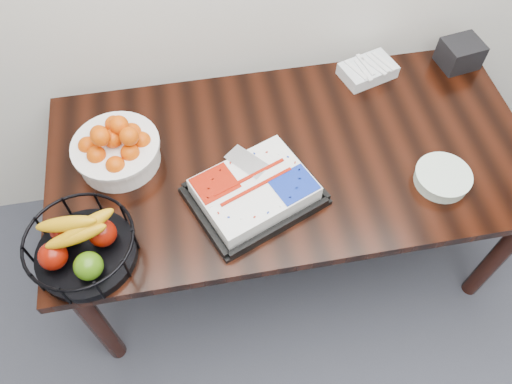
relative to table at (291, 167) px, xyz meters
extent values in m
cube|color=black|center=(0.00, 0.00, 0.07)|extent=(1.80, 0.90, 0.04)
cylinder|color=black|center=(-0.82, -0.37, -0.31)|extent=(0.07, 0.07, 0.71)
cylinder|color=black|center=(-0.82, 0.37, -0.31)|extent=(0.07, 0.07, 0.71)
cylinder|color=black|center=(0.82, -0.37, -0.31)|extent=(0.07, 0.07, 0.71)
cylinder|color=black|center=(0.82, 0.37, -0.31)|extent=(0.07, 0.07, 0.71)
cube|color=black|center=(-0.17, -0.17, 0.10)|extent=(0.52, 0.47, 0.02)
cube|color=white|center=(-0.17, -0.17, 0.14)|extent=(0.45, 0.40, 0.06)
cube|color=#981203|center=(-0.28, -0.09, 0.17)|extent=(0.17, 0.16, 0.00)
cube|color=navy|center=(-0.06, -0.24, 0.17)|extent=(0.17, 0.16, 0.00)
cube|color=silver|center=(-0.15, -0.08, 0.17)|extent=(0.15, 0.16, 0.00)
cylinder|color=white|center=(-0.63, 0.08, 0.13)|extent=(0.29, 0.29, 0.09)
cylinder|color=white|center=(-0.63, 0.08, 0.18)|extent=(0.31, 0.31, 0.01)
cylinder|color=black|center=(-0.74, -0.29, 0.10)|extent=(0.32, 0.32, 0.03)
torus|color=black|center=(-0.74, -0.29, 0.20)|extent=(0.35, 0.35, 0.01)
cylinder|color=white|center=(0.49, -0.22, 0.11)|extent=(0.19, 0.19, 0.04)
cylinder|color=white|center=(0.49, -0.22, 0.13)|extent=(0.20, 0.20, 0.01)
cube|color=silver|center=(0.40, 0.35, 0.11)|extent=(0.25, 0.20, 0.05)
cube|color=black|center=(0.79, 0.35, 0.14)|extent=(0.17, 0.16, 0.11)
camera|label=1|loc=(-0.34, -1.11, 1.55)|focal=35.00mm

